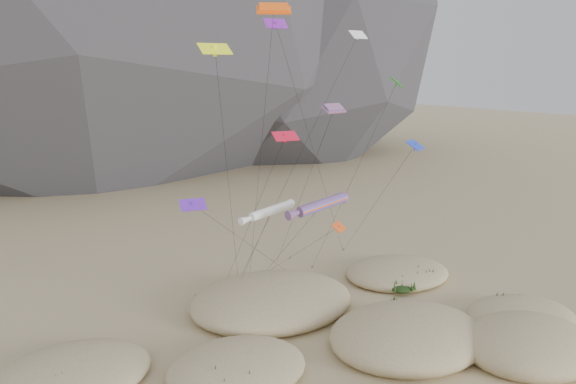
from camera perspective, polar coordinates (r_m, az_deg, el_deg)
The scene contains 9 objects.
ground at distance 46.53m, azimuth 10.64°, elevation -17.54°, with size 500.00×500.00×0.00m, color #CCB789.
dunes at distance 47.49m, azimuth 5.41°, elevation -15.73°, with size 48.77×35.93×3.66m.
dune_grass at distance 47.58m, azimuth 6.58°, elevation -15.52°, with size 42.60×27.27×1.51m.
kite_stakes at distance 65.29m, azimuth -1.53°, elevation -8.16°, with size 22.42×5.99×0.30m.
rainbow_tube_kite at distance 48.42m, azimuth 3.28°, elevation -1.36°, with size 6.99×14.55×12.34m.
white_tube_kite at distance 48.38m, azimuth -1.91°, elevation -1.97°, with size 6.28×10.51×11.70m.
orange_parafoil at distance 47.86m, azimuth -1.50°, elevation 17.71°, with size 6.51×15.21×28.35m.
multi_parafoil at distance 50.38m, azimuth 4.59°, elevation 8.17°, with size 4.98×16.67×20.10m.
delta_kites at distance 49.77m, azimuth 2.52°, elevation 7.79°, with size 27.47×21.08×27.23m.
Camera 1 is at (-28.08, -29.07, 23.04)m, focal length 35.00 mm.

